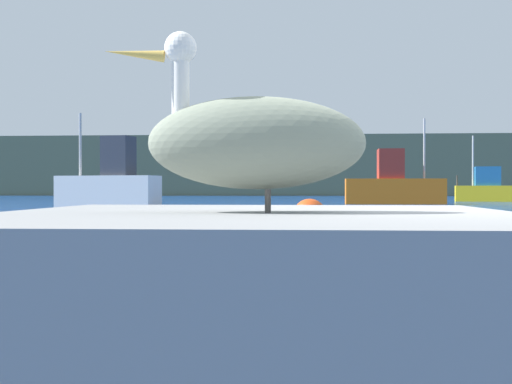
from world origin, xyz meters
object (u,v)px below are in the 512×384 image
Objects in this scene: fishing_boat_yellow at (497,190)px; fishing_boat_orange at (394,186)px; mooring_buoy at (310,216)px; pelican at (254,140)px; fishing_boat_white at (110,185)px.

fishing_boat_orange is (-7.84, -7.05, 0.26)m from fishing_boat_yellow.
fishing_boat_orange is 7.80× the size of mooring_buoy.
pelican is at bearing -97.41° from fishing_boat_orange.
fishing_boat_orange reaches higher than mooring_buoy.
fishing_boat_white is 17.15m from mooring_buoy.
fishing_boat_white is 17.03m from fishing_boat_orange.
fishing_boat_orange is 25.26m from mooring_buoy.
fishing_boat_orange reaches higher than fishing_boat_white.
fishing_boat_yellow is at bearing 43.24° from fishing_boat_orange.
pelican is at bearing -91.96° from mooring_buoy.
fishing_boat_orange reaches higher than fishing_boat_yellow.
pelican is 1.85× the size of mooring_buoy.
pelican is 0.22× the size of fishing_boat_yellow.
pelican is at bearing 120.67° from fishing_boat_white.
pelican is 35.96m from fishing_boat_orange.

